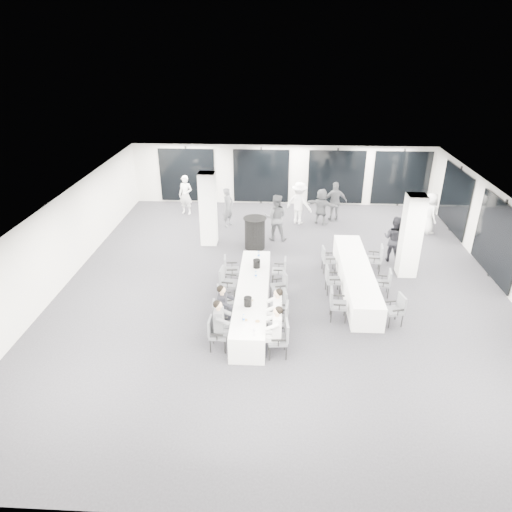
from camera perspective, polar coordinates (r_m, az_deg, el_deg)
The scene contains 43 objects.
room at distance 15.27m, azimuth 6.63°, elevation 2.89°, with size 14.04×16.04×2.84m.
column_left at distance 17.38m, azimuth -6.01°, elevation 5.86°, with size 0.60×0.60×2.80m, color white.
column_right at distance 15.73m, azimuth 18.80°, elevation 2.39°, with size 0.60×0.60×2.80m, color white.
banquet_table_main at distance 13.34m, azimuth -0.45°, elevation -5.41°, with size 0.90×5.00×0.75m, color white.
banquet_table_side at distance 14.85m, azimuth 12.35°, elevation -2.58°, with size 0.90×5.00×0.75m, color white.
cocktail_table at distance 17.15m, azimuth -0.15°, elevation 2.91°, with size 0.87×0.87×1.21m.
chair_main_left_near at distance 11.79m, azimuth -5.08°, elevation -9.39°, with size 0.48×0.53×0.90m.
chair_main_left_second at distance 12.38m, azimuth -4.64°, elevation -7.38°, with size 0.50×0.55×0.93m.
chair_main_left_mid at distance 13.13m, azimuth -4.14°, elevation -5.34°, with size 0.52×0.55×0.89m.
chair_main_left_fourth at distance 13.94m, azimuth -3.71°, elevation -3.10°, with size 0.55×0.60×0.98m.
chair_main_left_far at distance 14.69m, azimuth -3.34°, elevation -1.56°, with size 0.53×0.58×0.96m.
chair_main_right_near at distance 11.51m, azimuth 3.14°, elevation -10.03°, with size 0.54×0.59×0.98m.
chair_main_right_second at distance 12.19m, azimuth 3.16°, elevation -7.71°, with size 0.55×0.60×1.00m.
chair_main_right_mid at distance 12.94m, azimuth 3.12°, elevation -5.87°, with size 0.51×0.55×0.88m.
chair_main_right_fourth at distance 13.84m, azimuth 3.13°, elevation -3.57°, with size 0.55×0.57×0.89m.
chair_main_right_far at distance 14.75m, azimuth 3.15°, elevation -1.64°, with size 0.46×0.51×0.88m.
chair_side_left_near at distance 13.06m, azimuth 9.95°, elevation -5.73°, with size 0.51×0.56×0.95m.
chair_side_left_mid at distance 14.34m, azimuth 9.35°, elevation -2.74°, with size 0.49×0.54×0.91m.
chair_side_left_far at distance 15.62m, azimuth 8.85°, elevation -0.23°, with size 0.49×0.54×0.90m.
chair_side_right_near at distance 13.27m, azimuth 17.18°, elevation -6.21°, with size 0.54×0.57×0.90m.
chair_side_right_mid at distance 14.58m, azimuth 15.84°, elevation -3.06°, with size 0.48×0.52×0.86m.
chair_side_right_far at distance 15.89m, azimuth 14.83°, elevation -0.15°, with size 0.56×0.60×0.99m.
seated_guest_a at distance 11.60m, azimuth -4.35°, elevation -8.24°, with size 0.50×0.38×1.44m.
seated_guest_b at distance 12.22m, azimuth -3.92°, elevation -6.28°, with size 0.50×0.38×1.44m.
seated_guest_c at distance 11.35m, azimuth 2.32°, elevation -9.00°, with size 0.50×0.38×1.44m.
seated_guest_d at distance 12.06m, azimuth 2.38°, elevation -6.69°, with size 0.50×0.38×1.44m.
standing_guest_a at distance 19.17m, azimuth -3.52°, elevation 6.41°, with size 0.68×0.55×1.87m, color #515358.
standing_guest_b at distance 17.74m, azimuth 2.50°, elevation 5.20°, with size 1.01×0.62×2.09m, color #515358.
standing_guest_c at distance 19.47m, azimuth 5.42°, elevation 6.93°, with size 1.32×0.67×2.04m, color silver.
standing_guest_d at distance 19.92m, azimuth 9.88°, elevation 6.99°, with size 1.16×0.65×1.97m, color #515358.
standing_guest_e at distance 19.72m, azimuth 20.94°, elevation 5.32°, with size 0.91×0.56×1.89m, color silver.
standing_guest_f at distance 19.56m, azimuth 8.20°, elevation 6.42°, with size 1.61×0.62×1.76m, color #515358.
standing_guest_g at distance 20.76m, azimuth -8.81°, elevation 7.86°, with size 0.72×0.58×1.98m, color silver.
standing_guest_h at distance 16.73m, azimuth 16.97°, elevation 2.40°, with size 0.93×0.56×1.92m, color black.
ice_bucket_near at distance 12.27m, azimuth -1.03°, elevation -5.72°, with size 0.22×0.22×0.25m, color black.
ice_bucket_far at distance 14.23m, azimuth 0.08°, elevation -0.96°, with size 0.23×0.23×0.26m, color black.
water_bottle_a at distance 11.65m, azimuth -1.56°, elevation -7.77°, with size 0.06×0.06×0.20m, color silver.
water_bottle_b at distance 13.65m, azimuth -0.02°, elevation -2.33°, with size 0.07×0.07×0.21m, color silver.
water_bottle_c at distance 14.88m, azimuth 0.34°, elevation 0.21°, with size 0.07×0.07×0.21m, color silver.
plate_a at distance 11.73m, azimuth -1.30°, elevation -8.02°, with size 0.18×0.18×0.03m.
plate_b at distance 11.68m, azimuth 0.19°, elevation -8.17°, with size 0.21×0.21×0.03m.
plate_c at distance 12.54m, azimuth -0.62°, elevation -5.56°, with size 0.20×0.20×0.03m.
wine_glass at distance 11.13m, azimuth -0.24°, elevation -9.28°, with size 0.07×0.07×0.19m.
Camera 1 is at (-0.14, -12.93, 7.30)m, focal length 32.00 mm.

